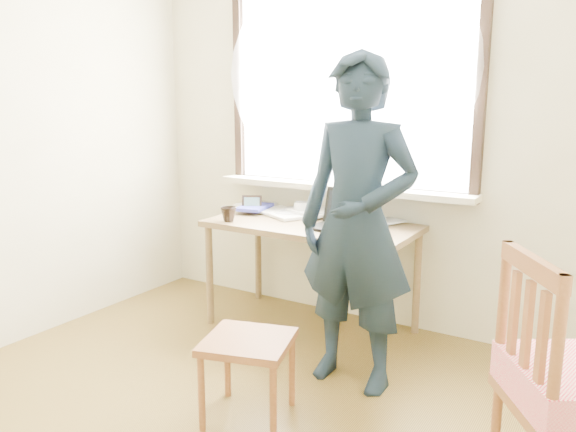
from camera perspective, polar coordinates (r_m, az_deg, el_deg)
The scene contains 13 objects.
room_shell at distance 2.27m, azimuth -10.26°, elevation 14.66°, with size 3.52×4.02×2.61m.
desk at distance 3.68m, azimuth 2.40°, elevation -1.86°, with size 1.35×0.68×0.73m.
laptop at distance 3.51m, azimuth 5.64°, elevation -0.36°, with size 0.36×0.30×0.24m.
mug_white at distance 3.89m, azimuth 1.47°, elevation 0.74°, with size 0.12×0.12×0.09m, color white.
mug_dark at distance 3.72m, azimuth -6.05°, elevation 0.19°, with size 0.10×0.10×0.10m, color black.
mouse at distance 3.39m, azimuth 7.69°, elevation -1.55°, with size 0.08×0.06×0.03m, color black.
desk_clutter at distance 3.98m, azimuth -0.19°, elevation 0.57°, with size 0.93×0.51×0.04m.
book_a at distance 3.97m, azimuth -0.73°, elevation 0.48°, with size 0.22×0.29×0.03m, color white.
book_b at distance 3.76m, azimuth 8.95°, elevation -0.38°, with size 0.17×0.23×0.02m, color white.
picture_frame at distance 4.02m, azimuth -3.69°, elevation 1.18°, with size 0.13×0.08×0.11m.
work_chair at distance 2.74m, azimuth -4.08°, elevation -13.51°, with size 0.49×0.48×0.41m.
side_chair at distance 2.26m, azimuth 27.06°, elevation -15.40°, with size 0.63×0.64×1.01m.
person at distance 2.94m, azimuth 7.06°, elevation -0.83°, with size 0.64×0.42×1.76m, color black.
Camera 1 is at (1.48, -1.49, 1.51)m, focal length 35.00 mm.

